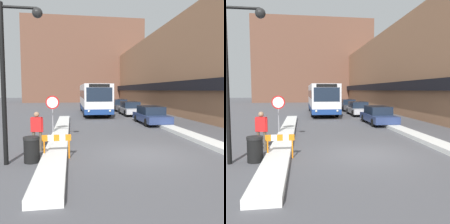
% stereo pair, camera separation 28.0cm
% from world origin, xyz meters
% --- Properties ---
extents(ground_plane, '(160.00, 160.00, 0.00)m').
position_xyz_m(ground_plane, '(0.00, 0.00, 0.00)').
color(ground_plane, '#515156').
extents(building_row_right, '(5.50, 60.00, 10.01)m').
position_xyz_m(building_row_right, '(9.98, 24.00, 4.99)').
color(building_row_right, '#996B4C').
rests_on(building_row_right, ground_plane).
extents(building_backdrop_far, '(26.00, 8.00, 18.09)m').
position_xyz_m(building_backdrop_far, '(0.00, 47.87, 9.05)').
color(building_backdrop_far, brown).
rests_on(building_backdrop_far, ground_plane).
extents(snow_bank_left, '(0.90, 17.97, 0.24)m').
position_xyz_m(snow_bank_left, '(-3.60, 4.74, 0.12)').
color(snow_bank_left, silver).
rests_on(snow_bank_left, ground_plane).
extents(snow_bank_right, '(0.90, 15.37, 0.22)m').
position_xyz_m(snow_bank_right, '(3.60, 5.23, 0.11)').
color(snow_bank_right, silver).
rests_on(snow_bank_right, ground_plane).
extents(city_bus, '(2.69, 11.73, 3.23)m').
position_xyz_m(city_bus, '(-0.48, 18.14, 1.75)').
color(city_bus, silver).
rests_on(city_bus, ground_plane).
extents(parked_car_front, '(1.84, 4.70, 1.38)m').
position_xyz_m(parked_car_front, '(3.20, 8.99, 0.70)').
color(parked_car_front, navy).
rests_on(parked_car_front, ground_plane).
extents(parked_car_middle, '(1.89, 4.69, 1.42)m').
position_xyz_m(parked_car_middle, '(3.20, 16.00, 0.72)').
color(parked_car_middle, '#B7B7BC').
rests_on(parked_car_middle, ground_plane).
extents(parked_car_back, '(1.84, 4.81, 1.46)m').
position_xyz_m(parked_car_back, '(3.20, 22.04, 0.73)').
color(parked_car_back, '#38383D').
rests_on(parked_car_back, ground_plane).
extents(stop_sign, '(0.76, 0.08, 2.33)m').
position_xyz_m(stop_sign, '(-4.02, 4.78, 1.69)').
color(stop_sign, gray).
rests_on(stop_sign, ground_plane).
extents(street_lamp, '(1.46, 0.36, 5.60)m').
position_xyz_m(street_lamp, '(-4.96, -0.55, 3.53)').
color(street_lamp, black).
rests_on(street_lamp, ground_plane).
extents(pedestrian, '(0.55, 0.30, 1.71)m').
position_xyz_m(pedestrian, '(-4.44, 1.35, 1.03)').
color(pedestrian, brown).
rests_on(pedestrian, ground_plane).
extents(trash_bin, '(0.59, 0.59, 0.95)m').
position_xyz_m(trash_bin, '(-4.41, -0.43, 0.48)').
color(trash_bin, black).
rests_on(trash_bin, ground_plane).
extents(construction_barricade, '(1.10, 0.06, 0.94)m').
position_xyz_m(construction_barricade, '(-3.53, -0.09, 0.67)').
color(construction_barricade, orange).
rests_on(construction_barricade, ground_plane).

